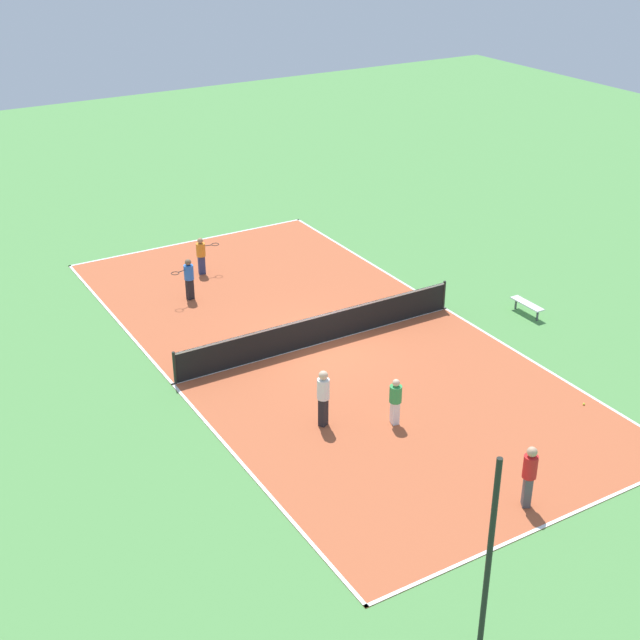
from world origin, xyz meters
The scene contains 13 objects.
ground_plane centered at (0.00, 0.00, 0.00)m, with size 80.00×80.00×0.00m, color #518E47.
court_surface centered at (0.00, 0.00, 0.01)m, with size 10.78×22.02×0.02m.
tennis_net centered at (0.00, 0.00, 0.59)m, with size 10.58×0.10×1.11m.
bench centered at (-7.57, 1.86, 0.38)m, with size 0.36×1.43×0.45m.
player_near_blue centered at (2.38, -5.52, 0.94)m, with size 0.98×0.54×1.60m.
player_far_green centered at (0.66, 5.34, 0.84)m, with size 0.42×0.42×1.45m.
player_coach_red centered at (-0.01, 10.12, 1.03)m, with size 0.50×0.50×1.75m.
player_near_white centered at (2.48, 4.37, 1.05)m, with size 0.49×0.49×1.78m.
player_center_orange centered at (1.01, -7.48, 0.88)m, with size 0.97×0.45×1.51m.
tennis_ball_far_baseline centered at (-4.78, 7.43, 0.06)m, with size 0.07×0.07×0.07m, color #CCE033.
tennis_ball_right_alley centered at (4.28, -1.56, 0.06)m, with size 0.07×0.07×0.07m, color #CCE033.
tennis_ball_left_sideline centered at (2.16, 3.81, 0.06)m, with size 0.07×0.07×0.07m, color #CCE033.
fence_post_back_right centered at (4.07, 13.21, 2.41)m, with size 0.12×0.12×4.82m.
Camera 1 is at (13.61, 22.93, 14.20)m, focal length 50.00 mm.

